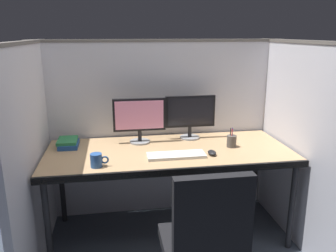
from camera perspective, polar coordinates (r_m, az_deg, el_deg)
cubicle_partition_rear at (r=3.05m, az=-1.19°, el=-0.41°), size 2.21×0.06×1.57m
cubicle_partition_left at (r=2.57m, az=-21.97°, el=-4.65°), size 0.06×1.41×1.57m
cubicle_partition_right at (r=2.87m, az=20.56°, el=-2.45°), size 0.06×1.41×1.57m
desk at (r=2.65m, az=0.22°, el=-5.14°), size 1.90×0.80×0.74m
monitor_left at (r=2.77m, az=-4.87°, el=1.46°), size 0.43×0.17×0.37m
monitor_right at (r=2.88m, az=3.76°, el=2.05°), size 0.43×0.17×0.37m
keyboard_main at (r=2.50m, az=1.39°, el=-4.98°), size 0.43×0.15×0.02m
computer_mouse at (r=2.55m, az=7.46°, el=-4.50°), size 0.06×0.10×0.04m
coffee_mug at (r=2.35m, az=-11.98°, el=-5.70°), size 0.13×0.08×0.09m
book_stack at (r=2.83m, az=-16.54°, el=-2.78°), size 0.16×0.23×0.06m
pen_cup at (r=2.74m, az=10.71°, el=-2.52°), size 0.08×0.08×0.16m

